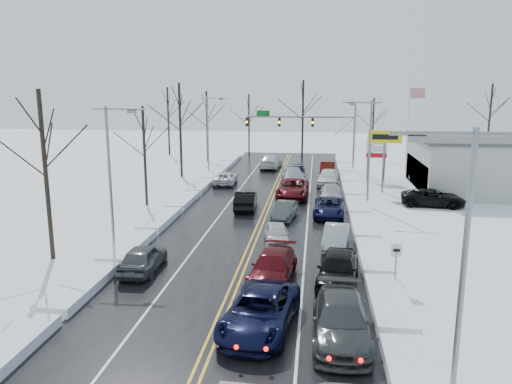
# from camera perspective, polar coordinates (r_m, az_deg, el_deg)

# --- Properties ---
(ground) EXTENTS (160.00, 160.00, 0.00)m
(ground) POSITION_cam_1_polar(r_m,az_deg,el_deg) (34.52, -0.08, -5.06)
(ground) COLOR white
(ground) RESTS_ON ground
(road_surface) EXTENTS (14.00, 84.00, 0.01)m
(road_surface) POSITION_cam_1_polar(r_m,az_deg,el_deg) (36.42, 0.31, -4.13)
(road_surface) COLOR black
(road_surface) RESTS_ON ground
(snow_bank_left) EXTENTS (1.78, 72.00, 0.49)m
(snow_bank_left) POSITION_cam_1_polar(r_m,az_deg,el_deg) (38.02, -11.17, -3.68)
(snow_bank_left) COLOR white
(snow_bank_left) RESTS_ON ground
(snow_bank_right) EXTENTS (1.78, 72.00, 0.49)m
(snow_bank_right) POSITION_cam_1_polar(r_m,az_deg,el_deg) (36.38, 12.32, -4.45)
(snow_bank_right) COLOR white
(snow_bank_right) RESTS_ON ground
(traffic_signal_mast) EXTENTS (13.28, 0.39, 8.00)m
(traffic_signal_mast) POSITION_cam_1_polar(r_m,az_deg,el_deg) (60.92, 6.43, 7.55)
(traffic_signal_mast) COLOR slate
(traffic_signal_mast) RESTS_ON ground
(tires_plus_sign) EXTENTS (3.20, 0.34, 6.00)m
(tires_plus_sign) POSITION_cam_1_polar(r_m,az_deg,el_deg) (49.44, 14.49, 5.66)
(tires_plus_sign) COLOR slate
(tires_plus_sign) RESTS_ON ground
(used_vehicles_sign) EXTENTS (2.20, 0.22, 4.65)m
(used_vehicles_sign) POSITION_cam_1_polar(r_m,az_deg,el_deg) (55.55, 13.62, 4.63)
(used_vehicles_sign) COLOR slate
(used_vehicles_sign) RESTS_ON ground
(speed_limit_sign) EXTENTS (0.55, 0.09, 2.35)m
(speed_limit_sign) POSITION_cam_1_polar(r_m,az_deg,el_deg) (26.50, 15.73, -7.17)
(speed_limit_sign) COLOR slate
(speed_limit_sign) RESTS_ON ground
(flagpole) EXTENTS (1.87, 1.20, 10.00)m
(flagpole) POSITION_cam_1_polar(r_m,az_deg,el_deg) (63.87, 17.13, 7.71)
(flagpole) COLOR silver
(flagpole) RESTS_ON ground
(streetlight_se) EXTENTS (3.20, 0.25, 9.00)m
(streetlight_se) POSITION_cam_1_polar(r_m,az_deg,el_deg) (16.10, 22.09, -6.35)
(streetlight_se) COLOR slate
(streetlight_se) RESTS_ON ground
(streetlight_ne) EXTENTS (3.20, 0.25, 9.00)m
(streetlight_ne) POSITION_cam_1_polar(r_m,az_deg,el_deg) (43.23, 12.61, 5.32)
(streetlight_ne) COLOR slate
(streetlight_ne) RESTS_ON ground
(streetlight_sw) EXTENTS (3.20, 0.25, 9.00)m
(streetlight_sw) POSITION_cam_1_polar(r_m,az_deg,el_deg) (31.66, -16.10, 2.77)
(streetlight_sw) COLOR slate
(streetlight_sw) RESTS_ON ground
(streetlight_nw) EXTENTS (3.20, 0.25, 9.00)m
(streetlight_nw) POSITION_cam_1_polar(r_m,az_deg,el_deg) (58.28, -5.34, 7.21)
(streetlight_nw) COLOR slate
(streetlight_nw) RESTS_ON ground
(tree_left_b) EXTENTS (4.00, 4.00, 10.00)m
(tree_left_b) POSITION_cam_1_polar(r_m,az_deg,el_deg) (31.10, -23.18, 5.24)
(tree_left_b) COLOR #2D231C
(tree_left_b) RESTS_ON ground
(tree_left_c) EXTENTS (3.40, 3.40, 8.50)m
(tree_left_c) POSITION_cam_1_polar(r_m,az_deg,el_deg) (43.47, -12.70, 6.18)
(tree_left_c) COLOR #2D231C
(tree_left_c) RESTS_ON ground
(tree_left_d) EXTENTS (4.20, 4.20, 10.50)m
(tree_left_d) POSITION_cam_1_polar(r_m,az_deg,el_deg) (56.90, -8.70, 9.06)
(tree_left_d) COLOR #2D231C
(tree_left_d) RESTS_ON ground
(tree_left_e) EXTENTS (3.80, 3.80, 9.50)m
(tree_left_e) POSITION_cam_1_polar(r_m,az_deg,el_deg) (68.47, -5.65, 9.03)
(tree_left_e) COLOR #2D231C
(tree_left_e) RESTS_ON ground
(tree_far_a) EXTENTS (4.00, 4.00, 10.00)m
(tree_far_a) POSITION_cam_1_polar(r_m,az_deg,el_deg) (76.08, -10.04, 9.46)
(tree_far_a) COLOR #2D231C
(tree_far_a) RESTS_ON ground
(tree_far_b) EXTENTS (3.60, 3.60, 9.00)m
(tree_far_b) POSITION_cam_1_polar(r_m,az_deg,el_deg) (74.53, -0.81, 9.05)
(tree_far_b) COLOR #2D231C
(tree_far_b) RESTS_ON ground
(tree_far_c) EXTENTS (4.40, 4.40, 11.00)m
(tree_far_c) POSITION_cam_1_polar(r_m,az_deg,el_deg) (71.82, 5.40, 10.01)
(tree_far_c) COLOR #2D231C
(tree_far_c) RESTS_ON ground
(tree_far_d) EXTENTS (3.40, 3.40, 8.50)m
(tree_far_d) POSITION_cam_1_polar(r_m,az_deg,el_deg) (73.80, 13.27, 8.44)
(tree_far_d) COLOR #2D231C
(tree_far_d) RESTS_ON ground
(tree_far_e) EXTENTS (4.20, 4.20, 10.50)m
(tree_far_e) POSITION_cam_1_polar(r_m,az_deg,el_deg) (77.60, 25.25, 8.82)
(tree_far_e) COLOR #2D231C
(tree_far_e) RESTS_ON ground
(queued_car_2) EXTENTS (3.41, 6.16, 1.63)m
(queued_car_2) POSITION_cam_1_polar(r_m,az_deg,el_deg) (22.02, 0.47, -15.39)
(queued_car_2) COLOR black
(queued_car_2) RESTS_ON ground
(queued_car_3) EXTENTS (2.63, 5.40, 1.51)m
(queued_car_3) POSITION_cam_1_polar(r_m,az_deg,el_deg) (26.96, 1.91, -10.07)
(queued_car_3) COLOR #4B0A0F
(queued_car_3) RESTS_ON ground
(queued_car_4) EXTENTS (2.08, 4.12, 1.34)m
(queued_car_4) POSITION_cam_1_polar(r_m,az_deg,el_deg) (32.85, 2.37, -5.97)
(queued_car_4) COLOR silver
(queued_car_4) RESTS_ON ground
(queued_car_5) EXTENTS (1.97, 4.24, 1.35)m
(queued_car_5) POSITION_cam_1_polar(r_m,az_deg,el_deg) (38.98, 3.30, -3.08)
(queued_car_5) COLOR #3F4244
(queued_car_5) RESTS_ON ground
(queued_car_6) EXTENTS (2.93, 6.17, 1.70)m
(queued_car_6) POSITION_cam_1_polar(r_m,az_deg,el_deg) (46.47, 4.20, -0.62)
(queued_car_6) COLOR #4F0A0F
(queued_car_6) RESTS_ON ground
(queued_car_7) EXTENTS (3.04, 6.03, 1.68)m
(queued_car_7) POSITION_cam_1_polar(r_m,az_deg,el_deg) (52.66, 4.26, 0.88)
(queued_car_7) COLOR #ABAEB3
(queued_car_7) RESTS_ON ground
(queued_car_8) EXTENTS (1.74, 4.23, 1.43)m
(queued_car_8) POSITION_cam_1_polar(r_m,az_deg,el_deg) (57.51, 4.73, 1.82)
(queued_car_8) COLOR black
(queued_car_8) RESTS_ON ground
(queued_car_11) EXTENTS (2.32, 5.69, 1.65)m
(queued_car_11) POSITION_cam_1_polar(r_m,az_deg,el_deg) (21.53, 9.63, -16.25)
(queued_car_11) COLOR #393C3E
(queued_car_11) RESTS_ON ground
(queued_car_12) EXTENTS (2.57, 5.25, 1.72)m
(queued_car_12) POSITION_cam_1_polar(r_m,az_deg,el_deg) (26.80, 9.29, -10.37)
(queued_car_12) COLOR black
(queued_car_12) RESTS_ON ground
(queued_car_13) EXTENTS (1.96, 4.44, 1.42)m
(queued_car_13) POSITION_cam_1_polar(r_m,az_deg,el_deg) (32.61, 9.07, -6.25)
(queued_car_13) COLOR #9EA1A6
(queued_car_13) RESTS_ON ground
(queued_car_14) EXTENTS (2.62, 5.24, 1.42)m
(queued_car_14) POSITION_cam_1_polar(r_m,az_deg,el_deg) (40.24, 8.32, -2.71)
(queued_car_14) COLOR black
(queued_car_14) RESTS_ON ground
(queued_car_15) EXTENTS (2.01, 4.63, 1.33)m
(queued_car_15) POSITION_cam_1_polar(r_m,az_deg,el_deg) (45.89, 8.51, -0.88)
(queued_car_15) COLOR #A3A6AB
(queued_car_15) RESTS_ON ground
(queued_car_16) EXTENTS (2.49, 5.17, 1.70)m
(queued_car_16) POSITION_cam_1_polar(r_m,az_deg,el_deg) (52.59, 8.19, 0.78)
(queued_car_16) COLOR white
(queued_car_16) RESTS_ON ground
(queued_car_17) EXTENTS (1.87, 4.87, 1.58)m
(queued_car_17) POSITION_cam_1_polar(r_m,az_deg,el_deg) (58.23, 8.17, 1.87)
(queued_car_17) COLOR #430E09
(queued_car_17) RESTS_ON ground
(oncoming_car_0) EXTENTS (2.00, 4.92, 1.59)m
(oncoming_car_0) POSITION_cam_1_polar(r_m,az_deg,el_deg) (41.95, -1.17, -1.97)
(oncoming_car_0) COLOR black
(oncoming_car_0) RESTS_ON ground
(oncoming_car_1) EXTENTS (2.48, 4.93, 1.34)m
(oncoming_car_1) POSITION_cam_1_polar(r_m,az_deg,el_deg) (52.67, -3.50, 0.90)
(oncoming_car_1) COLOR silver
(oncoming_car_1) RESTS_ON ground
(oncoming_car_2) EXTENTS (2.74, 5.90, 1.67)m
(oncoming_car_2) POSITION_cam_1_polar(r_m,az_deg,el_deg) (63.01, 1.71, 2.75)
(oncoming_car_2) COLOR silver
(oncoming_car_2) RESTS_ON ground
(oncoming_car_3) EXTENTS (1.85, 4.48, 1.52)m
(oncoming_car_3) POSITION_cam_1_polar(r_m,az_deg,el_deg) (28.99, -12.71, -8.76)
(oncoming_car_3) COLOR #46484C
(oncoming_car_3) RESTS_ON ground
(parked_car_0) EXTENTS (5.61, 3.08, 1.49)m
(parked_car_0) POSITION_cam_1_polar(r_m,az_deg,el_deg) (45.63, 19.52, -1.52)
(parked_car_0) COLOR black
(parked_car_0) RESTS_ON ground
(parked_car_1) EXTENTS (2.71, 5.42, 1.51)m
(parked_car_1) POSITION_cam_1_polar(r_m,az_deg,el_deg) (52.21, 21.29, -0.01)
(parked_car_1) COLOR #A6A9AE
(parked_car_1) RESTS_ON ground
(parked_car_2) EXTENTS (2.28, 4.70, 1.55)m
(parked_car_2) POSITION_cam_1_polar(r_m,az_deg,el_deg) (57.73, 17.80, 1.32)
(parked_car_2) COLOR #424447
(parked_car_2) RESTS_ON ground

